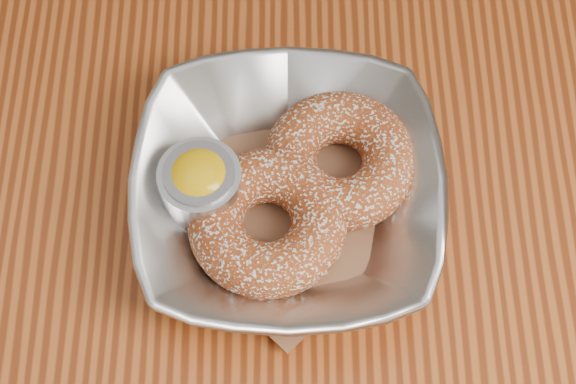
{
  "coord_description": "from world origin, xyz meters",
  "views": [
    {
      "loc": [
        0.02,
        -0.3,
        1.3
      ],
      "look_at": [
        0.02,
        -0.05,
        0.78
      ],
      "focal_mm": 55.0,
      "sensor_mm": 36.0,
      "label": 1
    }
  ],
  "objects_px": {
    "donut_back": "(340,160)",
    "ramekin": "(201,187)",
    "table": "(262,201)",
    "serving_bowl": "(288,195)",
    "donut_front": "(267,222)"
  },
  "relations": [
    {
      "from": "donut_front",
      "to": "donut_back",
      "type": "bearing_deg",
      "value": 43.16
    },
    {
      "from": "donut_back",
      "to": "ramekin",
      "type": "relative_size",
      "value": 1.89
    },
    {
      "from": "table",
      "to": "donut_front",
      "type": "height_order",
      "value": "donut_front"
    },
    {
      "from": "table",
      "to": "serving_bowl",
      "type": "height_order",
      "value": "serving_bowl"
    },
    {
      "from": "table",
      "to": "donut_back",
      "type": "xyz_separation_m",
      "value": [
        0.06,
        -0.03,
        0.13
      ]
    },
    {
      "from": "donut_back",
      "to": "ramekin",
      "type": "distance_m",
      "value": 0.09
    },
    {
      "from": "donut_back",
      "to": "table",
      "type": "bearing_deg",
      "value": 152.35
    },
    {
      "from": "serving_bowl",
      "to": "ramekin",
      "type": "height_order",
      "value": "ramekin"
    },
    {
      "from": "table",
      "to": "donut_back",
      "type": "height_order",
      "value": "donut_back"
    },
    {
      "from": "table",
      "to": "ramekin",
      "type": "height_order",
      "value": "ramekin"
    },
    {
      "from": "table",
      "to": "serving_bowl",
      "type": "relative_size",
      "value": 5.88
    },
    {
      "from": "serving_bowl",
      "to": "donut_front",
      "type": "distance_m",
      "value": 0.02
    },
    {
      "from": "table",
      "to": "ramekin",
      "type": "bearing_deg",
      "value": -124.38
    },
    {
      "from": "serving_bowl",
      "to": "table",
      "type": "bearing_deg",
      "value": 111.29
    },
    {
      "from": "table",
      "to": "ramekin",
      "type": "relative_size",
      "value": 22.28
    }
  ]
}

